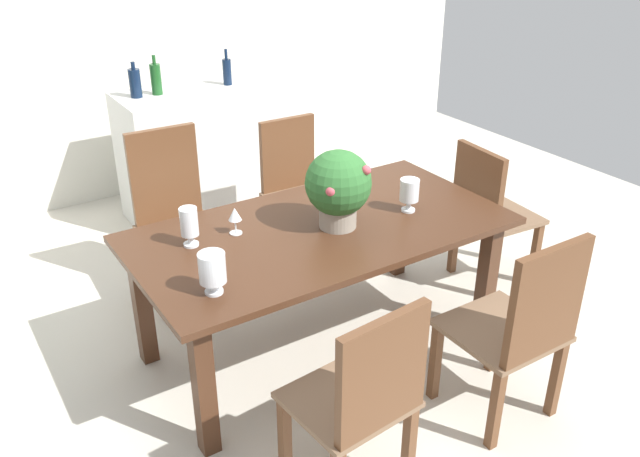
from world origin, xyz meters
name	(u,v)px	position (x,y,z in m)	size (l,w,h in m)	color
ground_plane	(313,336)	(0.00, 0.00, 0.00)	(7.04, 7.04, 0.00)	beige
back_wall	(133,31)	(0.00, 2.60, 1.30)	(6.40, 0.10, 2.60)	silver
dining_table	(320,244)	(0.00, -0.08, 0.63)	(1.93, 1.01, 0.73)	#422616
chair_far_right	(296,184)	(0.44, 0.89, 0.52)	(0.44, 0.47, 0.95)	brown
chair_near_right	(522,325)	(0.43, -1.06, 0.54)	(0.48, 0.48, 0.98)	brown
chair_far_left	(173,208)	(-0.43, 0.89, 0.57)	(0.47, 0.44, 1.04)	brown
chair_foot_end	(488,209)	(1.24, -0.07, 0.51)	(0.46, 0.47, 0.92)	brown
chair_near_left	(364,397)	(-0.43, -1.05, 0.52)	(0.49, 0.46, 0.94)	brown
flower_centerpiece	(338,186)	(0.08, -0.13, 0.96)	(0.33, 0.33, 0.41)	gray
crystal_vase_left	(189,224)	(-0.64, 0.09, 0.85)	(0.09, 0.09, 0.20)	silver
crystal_vase_center_near	(409,191)	(0.50, -0.18, 0.85)	(0.10, 0.10, 0.18)	silver
crystal_vase_right	(212,269)	(-0.72, -0.36, 0.85)	(0.12, 0.12, 0.19)	silver
wine_glass	(235,215)	(-0.40, 0.09, 0.83)	(0.07, 0.07, 0.14)	silver
kitchen_counter	(217,150)	(0.31, 1.87, 0.49)	(1.41, 0.60, 0.98)	silver
wine_bottle_tall	(156,79)	(-0.10, 1.91, 1.09)	(0.08, 0.08, 0.28)	#194C1E
wine_bottle_dark	(227,71)	(0.44, 1.88, 1.08)	(0.06, 0.06, 0.26)	#0F1E38
wine_bottle_clear	(135,83)	(-0.24, 1.92, 1.08)	(0.08, 0.08, 0.25)	#0F1E38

